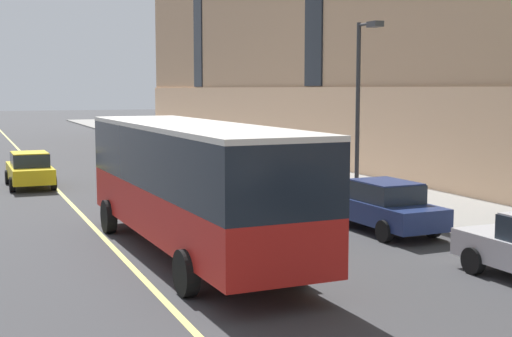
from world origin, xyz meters
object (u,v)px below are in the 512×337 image
at_px(city_bus, 191,179).
at_px(parked_car_navy_4, 382,206).
at_px(parked_car_white_2, 199,154).
at_px(street_lamp, 361,92).
at_px(taxi_cab, 30,169).

xyz_separation_m(city_bus, parked_car_navy_4, (6.33, 0.90, -1.23)).
xyz_separation_m(parked_car_white_2, street_lamp, (1.75, -13.97, 3.43)).
bearing_deg(taxi_cab, street_lamp, -41.90).
bearing_deg(parked_car_white_2, street_lamp, -82.85).
bearing_deg(parked_car_navy_4, city_bus, -171.90).
xyz_separation_m(city_bus, parked_car_white_2, (6.48, 19.34, -1.23)).
xyz_separation_m(city_bus, street_lamp, (8.23, 5.38, 2.20)).
bearing_deg(parked_car_navy_4, taxi_cab, 122.29).
relative_size(city_bus, parked_car_white_2, 2.42).
xyz_separation_m(parked_car_navy_4, street_lamp, (1.90, 4.48, 3.43)).
bearing_deg(taxi_cab, parked_car_white_2, 24.42).
height_order(parked_car_white_2, parked_car_navy_4, same).
relative_size(city_bus, street_lamp, 1.72).
distance_m(parked_car_navy_4, street_lamp, 5.95).
bearing_deg(street_lamp, parked_car_navy_4, -113.02).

